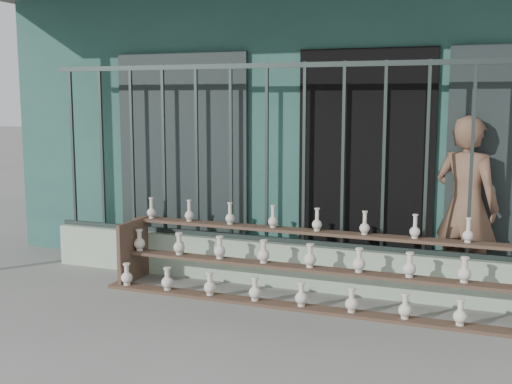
% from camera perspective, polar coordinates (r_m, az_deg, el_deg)
% --- Properties ---
extents(ground, '(60.00, 60.00, 0.00)m').
position_cam_1_polar(ground, '(5.56, -3.80, -11.66)').
color(ground, slate).
extents(workshop_building, '(7.40, 6.60, 3.21)m').
position_cam_1_polar(workshop_building, '(9.24, 7.33, 6.53)').
color(workshop_building, '#275249').
rests_on(workshop_building, ground).
extents(parapet_wall, '(5.00, 0.20, 0.45)m').
position_cam_1_polar(parapet_wall, '(6.64, 0.94, -6.27)').
color(parapet_wall, '#A4BEA3').
rests_on(parapet_wall, ground).
extents(security_fence, '(5.00, 0.04, 1.80)m').
position_cam_1_polar(security_fence, '(6.45, 0.96, 3.43)').
color(security_fence, '#283330').
rests_on(security_fence, parapet_wall).
extents(shelf_rack, '(4.50, 0.68, 0.85)m').
position_cam_1_polar(shelf_rack, '(6.00, 6.89, -6.65)').
color(shelf_rack, brown).
rests_on(shelf_rack, ground).
extents(elderly_woman, '(0.75, 0.64, 1.74)m').
position_cam_1_polar(elderly_woman, '(6.49, 18.17, -1.21)').
color(elderly_woman, brown).
rests_on(elderly_woman, ground).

